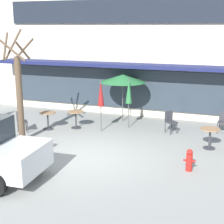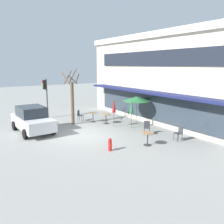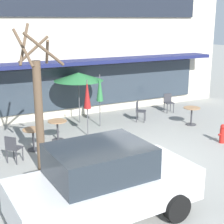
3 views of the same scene
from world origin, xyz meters
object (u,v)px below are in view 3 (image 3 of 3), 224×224
patio_umbrella_corner_open (87,95)px  street_tree (38,106)px  cafe_table_near_wall (192,113)px  cafe_table_streetside (58,127)px  cafe_table_by_tree (33,136)px  patio_umbrella_green_folded (100,88)px  fire_hydrant (222,133)px  patio_umbrella_cream_folded (79,77)px  cafe_chair_1 (168,101)px  cafe_chair_0 (13,147)px  cafe_chair_2 (139,110)px  parked_sedan (104,183)px

patio_umbrella_corner_open → street_tree: (-2.45, -2.20, 0.33)m
cafe_table_near_wall → cafe_table_streetside: size_ratio=1.00×
cafe_table_near_wall → cafe_table_by_tree: 6.75m
patio_umbrella_green_folded → fire_hydrant: patio_umbrella_green_folded is taller
patio_umbrella_corner_open → patio_umbrella_cream_folded: bearing=78.1°
patio_umbrella_green_folded → cafe_chair_1: bearing=8.8°
cafe_chair_0 → cafe_chair_1: same height
patio_umbrella_corner_open → street_tree: street_tree is taller
patio_umbrella_corner_open → fire_hydrant: patio_umbrella_corner_open is taller
patio_umbrella_cream_folded → cafe_chair_2: size_ratio=2.47×
patio_umbrella_corner_open → cafe_table_by_tree: bearing=-166.7°
patio_umbrella_corner_open → cafe_chair_2: bearing=15.5°
patio_umbrella_cream_folded → cafe_chair_2: 3.02m
cafe_chair_2 → parked_sedan: size_ratio=0.21×
patio_umbrella_green_folded → cafe_chair_1: patio_umbrella_green_folded is taller
cafe_table_by_tree → parked_sedan: parked_sedan is taller
cafe_chair_0 → street_tree: 1.80m
cafe_table_by_tree → cafe_chair_1: 7.42m
cafe_chair_1 → patio_umbrella_cream_folded: bearing=176.2°
street_tree → fire_hydrant: bearing=-6.5°
cafe_chair_1 → street_tree: size_ratio=0.21×
patio_umbrella_cream_folded → street_tree: (-2.83, -4.01, -0.06)m
cafe_chair_1 → parked_sedan: (-6.82, -6.92, 0.35)m
patio_umbrella_corner_open → fire_hydrant: (4.05, -2.94, -1.27)m
cafe_table_streetside → fire_hydrant: 6.04m
cafe_table_near_wall → cafe_chair_0: (-7.59, -0.64, 0.01)m
cafe_table_near_wall → street_tree: 7.26m
street_tree → fire_hydrant: street_tree is taller
cafe_chair_0 → cafe_chair_2: (5.89, 2.09, 0.00)m
cafe_table_by_tree → cafe_table_near_wall: bearing=-1.3°
patio_umbrella_corner_open → parked_sedan: patio_umbrella_corner_open is taller
patio_umbrella_cream_folded → cafe_chair_2: bearing=-23.2°
patio_umbrella_green_folded → fire_hydrant: size_ratio=3.12×
cafe_table_by_tree → cafe_chair_0: cafe_chair_0 is taller
patio_umbrella_corner_open → cafe_chair_2: size_ratio=2.47×
cafe_table_streetside → street_tree: size_ratio=0.18×
cafe_table_near_wall → cafe_table_by_tree: (-6.75, 0.15, 0.00)m
parked_sedan → cafe_chair_0: bearing=105.9°
cafe_table_by_tree → cafe_chair_0: (-0.84, -0.79, 0.01)m
cafe_chair_0 → parked_sedan: 4.27m
patio_umbrella_cream_folded → cafe_table_by_tree: bearing=-138.4°
cafe_table_streetside → fire_hydrant: size_ratio=1.08×
patio_umbrella_cream_folded → fire_hydrant: bearing=-52.3°
patio_umbrella_corner_open → street_tree: 3.31m
cafe_table_near_wall → fire_hydrant: (-0.45, -2.26, -0.16)m
fire_hydrant → street_tree: bearing=173.5°
patio_umbrella_green_folded → cafe_table_streetside: bearing=-158.3°
cafe_table_near_wall → cafe_chair_0: cafe_chair_0 is taller
cafe_chair_1 → parked_sedan: bearing=-134.6°
cafe_table_by_tree → patio_umbrella_corner_open: (2.25, 0.53, 1.11)m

